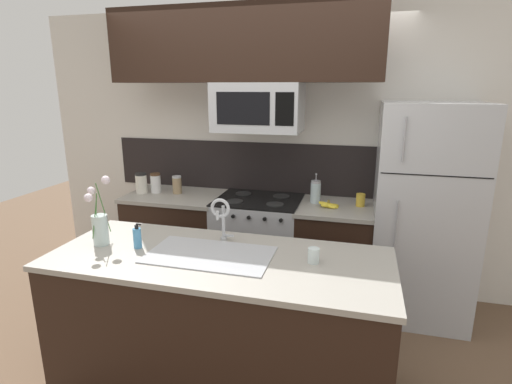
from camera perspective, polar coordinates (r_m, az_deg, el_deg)
ground_plane at (r=3.24m, az=-3.98°, el=-21.36°), size 10.00×10.00×0.00m
rear_partition at (r=3.83m, az=6.17°, el=5.63°), size 5.20×0.10×2.60m
splash_band at (r=3.86m, az=1.57°, el=3.52°), size 3.14×0.01×0.48m
back_counter_left at (r=4.03m, az=-11.06°, el=-6.55°), size 0.91×0.65×0.91m
back_counter_right at (r=3.67m, az=11.01°, el=-8.78°), size 0.66×0.65×0.91m
stove_range at (r=3.76m, az=0.34°, el=-7.77°), size 0.76×0.64×0.93m
microwave at (r=3.46m, az=0.29°, el=11.99°), size 0.74×0.40×0.41m
upper_cabinet_band at (r=3.47m, az=-1.97°, el=20.31°), size 2.26×0.34×0.60m
refrigerator at (r=3.57m, az=22.73°, el=-2.82°), size 0.78×0.74×1.79m
storage_jar_tall at (r=4.00m, az=-16.06°, el=1.24°), size 0.11×0.11×0.20m
storage_jar_medium at (r=3.98m, az=-14.14°, el=1.26°), size 0.10×0.10×0.19m
storage_jar_short at (r=3.90m, az=-11.21°, el=1.03°), size 0.09×0.09×0.17m
banana_bunch at (r=3.45m, az=10.32°, el=-1.85°), size 0.19×0.12×0.08m
french_press at (r=3.56m, az=8.50°, el=0.03°), size 0.09×0.09×0.27m
coffee_tin at (r=3.54m, az=14.70°, el=-1.12°), size 0.08×0.08×0.11m
island_counter at (r=2.68m, az=-5.10°, el=-18.01°), size 2.09×0.84×0.91m
kitchen_sink at (r=2.52m, az=-6.57°, el=-10.38°), size 0.76×0.44×0.16m
sink_faucet at (r=2.61m, az=-4.99°, el=-3.12°), size 0.14×0.14×0.31m
dish_soap_bottle at (r=2.66m, az=-16.60°, el=-6.28°), size 0.06×0.05×0.16m
spare_glass at (r=2.38m, az=8.22°, el=-8.96°), size 0.07×0.07×0.09m
flower_vase at (r=2.78m, az=-21.40°, el=-4.50°), size 0.14×0.20×0.44m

